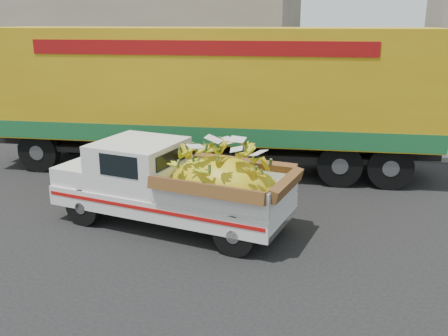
# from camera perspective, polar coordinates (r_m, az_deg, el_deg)

# --- Properties ---
(ground) EXTENTS (100.00, 100.00, 0.00)m
(ground) POSITION_cam_1_polar(r_m,az_deg,el_deg) (10.01, -10.61, -7.23)
(ground) COLOR black
(ground) RESTS_ON ground
(curb) EXTENTS (60.00, 0.25, 0.15)m
(curb) POSITION_cam_1_polar(r_m,az_deg,el_deg) (16.29, 0.05, 2.68)
(curb) COLOR gray
(curb) RESTS_ON ground
(sidewalk) EXTENTS (60.00, 4.00, 0.14)m
(sidewalk) POSITION_cam_1_polar(r_m,az_deg,el_deg) (18.28, 1.76, 4.19)
(sidewalk) COLOR gray
(sidewalk) RESTS_ON ground
(building_left) EXTENTS (18.00, 6.00, 5.00)m
(building_left) POSITION_cam_1_polar(r_m,az_deg,el_deg) (26.27, -12.69, 12.96)
(building_left) COLOR gray
(building_left) RESTS_ON ground
(pickup_truck) EXTENTS (4.95, 2.47, 1.66)m
(pickup_truck) POSITION_cam_1_polar(r_m,az_deg,el_deg) (9.78, -4.22, -1.97)
(pickup_truck) COLOR black
(pickup_truck) RESTS_ON ground
(semi_trailer) EXTENTS (12.04, 3.71, 3.80)m
(semi_trailer) POSITION_cam_1_polar(r_m,az_deg,el_deg) (13.52, -1.72, 8.63)
(semi_trailer) COLOR black
(semi_trailer) RESTS_ON ground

